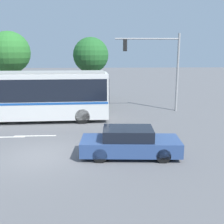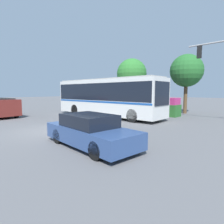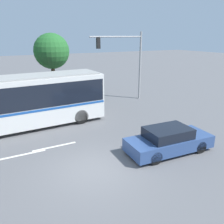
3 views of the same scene
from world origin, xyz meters
The scene contains 9 objects.
ground_plane centered at (0.00, 0.00, 0.00)m, with size 140.00×140.00×0.00m, color #5B5B5E.
city_bus centered at (-2.16, 6.85, 1.94)m, with size 11.19×3.01×3.41m.
sedan_foreground centered at (4.15, -0.21, 0.64)m, with size 4.64×2.06×1.35m.
suv_left_lane centered at (-8.82, -0.13, 0.99)m, with size 4.84×2.20×1.70m.
flowering_hedge centered at (-1.90, 11.06, 0.84)m, with size 9.36×1.25×1.71m.
street_tree_left centered at (-5.72, 14.99, 4.65)m, with size 3.96×3.96×6.64m.
street_tree_centre centered at (2.02, 14.23, 4.38)m, with size 3.32×3.32×6.08m.
lane_stripe_near centered at (-0.96, 3.16, 0.01)m, with size 2.40×0.16×0.01m, color silver.
lane_stripe_mid centered at (-2.72, 3.00, 0.01)m, with size 2.40×0.16×0.01m, color silver.
Camera 2 is at (10.17, -5.06, 2.30)m, focal length 29.99 mm.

